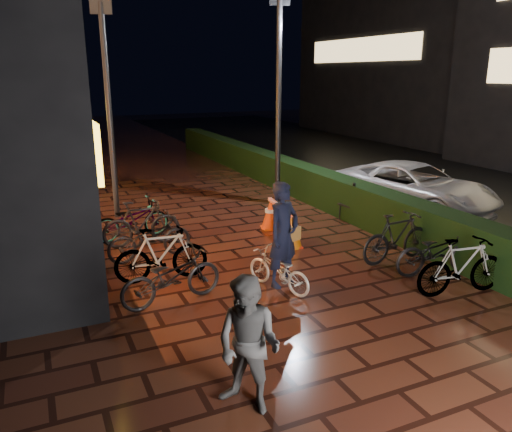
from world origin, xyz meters
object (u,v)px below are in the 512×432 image
bystander_person (249,345)px  cyclist (281,251)px  traffic_barrier (281,221)px  van (414,187)px  cart_assembly (352,199)px

bystander_person → cyclist: size_ratio=0.82×
traffic_barrier → bystander_person: bearing=-120.3°
bystander_person → traffic_barrier: bearing=112.5°
bystander_person → van: (7.70, 6.08, -0.16)m
van → cart_assembly: 2.17m
traffic_barrier → cart_assembly: size_ratio=1.76×
traffic_barrier → cyclist: bearing=-116.9°
bystander_person → cart_assembly: bystander_person is taller
van → cart_assembly: bearing=168.1°
bystander_person → traffic_barrier: bystander_person is taller
cart_assembly → cyclist: bearing=-139.4°
bystander_person → cart_assembly: size_ratio=1.50×
bystander_person → cyclist: bearing=109.4°
van → cyclist: cyclist is taller
van → cart_assembly: van is taller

